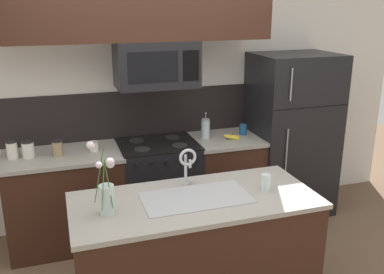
# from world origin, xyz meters

# --- Properties ---
(rear_partition) EXTENTS (5.20, 0.10, 2.60)m
(rear_partition) POSITION_xyz_m (0.30, 1.28, 1.30)
(rear_partition) COLOR silver
(rear_partition) RESTS_ON ground
(splash_band) EXTENTS (3.49, 0.01, 0.48)m
(splash_band) POSITION_xyz_m (0.00, 1.22, 1.15)
(splash_band) COLOR black
(splash_band) RESTS_ON rear_partition
(back_counter_left) EXTENTS (1.06, 0.65, 0.91)m
(back_counter_left) POSITION_xyz_m (-0.90, 0.90, 0.46)
(back_counter_left) COLOR #381E14
(back_counter_left) RESTS_ON ground
(back_counter_right) EXTENTS (0.70, 0.65, 0.91)m
(back_counter_right) POSITION_xyz_m (0.71, 0.90, 0.46)
(back_counter_right) COLOR #381E14
(back_counter_right) RESTS_ON ground
(stove_range) EXTENTS (0.76, 0.64, 0.93)m
(stove_range) POSITION_xyz_m (0.00, 0.90, 0.46)
(stove_range) COLOR black
(stove_range) RESTS_ON ground
(microwave) EXTENTS (0.74, 0.40, 0.42)m
(microwave) POSITION_xyz_m (0.00, 0.88, 1.69)
(microwave) COLOR black
(upper_cabinet_band) EXTENTS (2.46, 0.34, 0.60)m
(upper_cabinet_band) POSITION_xyz_m (-0.18, 0.85, 2.20)
(upper_cabinet_band) COLOR #381E14
(refrigerator) EXTENTS (0.85, 0.74, 1.73)m
(refrigerator) POSITION_xyz_m (1.47, 0.92, 0.87)
(refrigerator) COLOR black
(refrigerator) RESTS_ON ground
(storage_jar_tall) EXTENTS (0.09, 0.09, 0.16)m
(storage_jar_tall) POSITION_xyz_m (-1.31, 0.92, 0.99)
(storage_jar_tall) COLOR silver
(storage_jar_tall) RESTS_ON back_counter_left
(storage_jar_medium) EXTENTS (0.11, 0.11, 0.15)m
(storage_jar_medium) POSITION_xyz_m (-1.18, 0.91, 0.99)
(storage_jar_medium) COLOR silver
(storage_jar_medium) RESTS_ON back_counter_left
(storage_jar_short) EXTENTS (0.09, 0.09, 0.15)m
(storage_jar_short) POSITION_xyz_m (-0.93, 0.86, 0.98)
(storage_jar_short) COLOR #997F5B
(storage_jar_short) RESTS_ON back_counter_left
(storage_jar_squat) EXTENTS (0.08, 0.08, 0.09)m
(storage_jar_squat) POSITION_xyz_m (-0.61, 0.90, 0.96)
(storage_jar_squat) COLOR silver
(storage_jar_squat) RESTS_ON back_counter_left
(banana_bunch) EXTENTS (0.19, 0.12, 0.08)m
(banana_bunch) POSITION_xyz_m (0.76, 0.84, 0.93)
(banana_bunch) COLOR yellow
(banana_bunch) RESTS_ON back_counter_right
(french_press) EXTENTS (0.09, 0.09, 0.27)m
(french_press) POSITION_xyz_m (0.51, 0.96, 1.01)
(french_press) COLOR silver
(french_press) RESTS_ON back_counter_right
(coffee_tin) EXTENTS (0.08, 0.08, 0.11)m
(coffee_tin) POSITION_xyz_m (0.93, 0.95, 0.97)
(coffee_tin) COLOR #1E5184
(coffee_tin) RESTS_ON back_counter_right
(island_counter) EXTENTS (1.73, 0.77, 0.91)m
(island_counter) POSITION_xyz_m (-0.04, -0.35, 0.46)
(island_counter) COLOR #381E14
(island_counter) RESTS_ON ground
(kitchen_sink) EXTENTS (0.76, 0.41, 0.16)m
(kitchen_sink) POSITION_xyz_m (-0.03, -0.35, 0.84)
(kitchen_sink) COLOR #ADAFB5
(kitchen_sink) RESTS_ON island_counter
(sink_faucet) EXTENTS (0.14, 0.14, 0.31)m
(sink_faucet) POSITION_xyz_m (-0.03, -0.15, 1.11)
(sink_faucet) COLOR #B7BABF
(sink_faucet) RESTS_ON island_counter
(drinking_glass) EXTENTS (0.07, 0.07, 0.13)m
(drinking_glass) POSITION_xyz_m (0.49, -0.39, 0.97)
(drinking_glass) COLOR silver
(drinking_glass) RESTS_ON island_counter
(flower_vase) EXTENTS (0.16, 0.18, 0.49)m
(flower_vase) POSITION_xyz_m (-0.65, -0.39, 1.05)
(flower_vase) COLOR silver
(flower_vase) RESTS_ON island_counter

